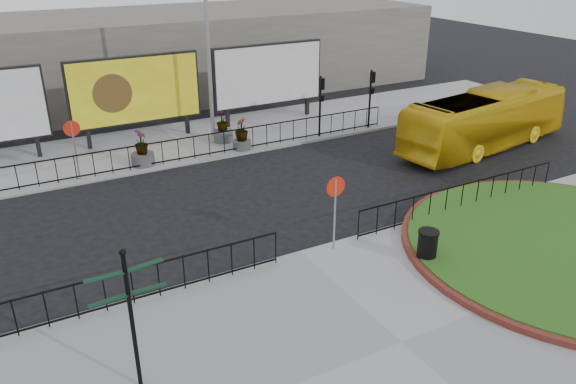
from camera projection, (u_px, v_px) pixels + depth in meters
ground at (300, 254)px, 17.68m from camera, size 90.00×90.00×0.00m
pavement_near at (402, 344)px, 13.65m from camera, size 30.00×10.00×0.12m
pavement_far at (177, 143)px, 27.26m from camera, size 44.00×6.00×0.12m
brick_edge at (569, 247)px, 17.67m from camera, size 10.40×10.40×0.18m
grass_lawn at (569, 246)px, 17.66m from camera, size 10.00×10.00×0.22m
railing_near_left at (105, 294)px, 14.54m from camera, size 10.00×0.10×1.10m
railing_near_right at (462, 197)px, 20.01m from camera, size 9.00×0.10×1.10m
railing_far at (217, 144)px, 25.28m from camera, size 18.00×0.10×1.10m
speed_sign_far at (73, 137)px, 22.23m from camera, size 0.64×0.07×2.47m
speed_sign_near at (335, 197)px, 17.01m from camera, size 0.64×0.07×2.47m
billboard_mid at (136, 90)px, 26.34m from camera, size 6.20×0.31×4.10m
billboard_right at (268, 75)px, 29.40m from camera, size 6.20×0.31×4.10m
lamp_post at (208, 43)px, 25.16m from camera, size 0.74×0.18×9.23m
signal_pole_a at (321, 97)px, 27.14m from camera, size 0.22×0.26×3.00m
signal_pole_b at (371, 90)px, 28.45m from camera, size 0.22×0.26×3.00m
building_backdrop at (122, 58)px, 34.26m from camera, size 40.00×10.00×5.00m
fingerpost_sign at (130, 307)px, 11.46m from camera, size 1.61×0.33×3.43m
litter_bin at (427, 246)px, 16.83m from camera, size 0.63×0.63×1.05m
bus at (486, 120)px, 26.21m from camera, size 10.03×3.66×2.73m
planter_a at (142, 152)px, 24.17m from camera, size 0.99×0.99×1.56m
planter_b at (223, 130)px, 27.08m from camera, size 0.99×0.99×1.51m
planter_c at (242, 136)px, 25.96m from camera, size 0.84×0.84×1.52m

